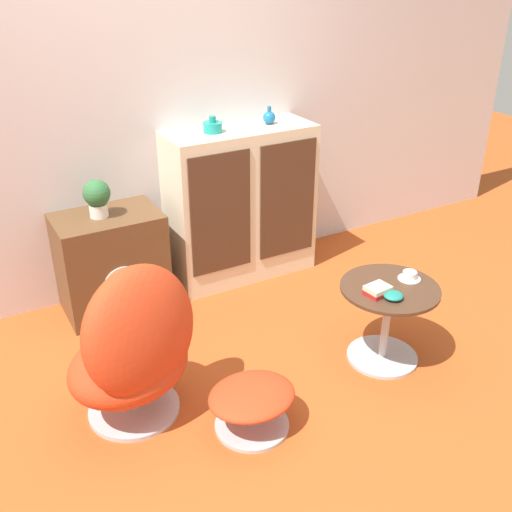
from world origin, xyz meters
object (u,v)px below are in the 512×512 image
at_px(egg_chair, 135,349).
at_px(coffee_table, 387,316).
at_px(book_stack, 378,290).
at_px(bowl, 393,296).
at_px(vase_inner_left, 269,117).
at_px(tv_console, 112,263).
at_px(teacup, 409,276).
at_px(sideboard, 241,204).
at_px(ottoman, 252,401).
at_px(potted_plant, 97,196).
at_px(vase_leftmost, 213,127).

xyz_separation_m(egg_chair, coffee_table, (1.35, -0.22, -0.12)).
distance_m(book_stack, bowl, 0.09).
xyz_separation_m(coffee_table, vase_inner_left, (0.00, 1.29, 0.81)).
relative_size(tv_console, teacup, 5.24).
xyz_separation_m(sideboard, book_stack, (0.10, -1.31, -0.03)).
distance_m(sideboard, egg_chair, 1.56).
relative_size(ottoman, teacup, 3.48).
bearing_deg(ottoman, book_stack, 6.62).
bearing_deg(teacup, bowl, -151.85).
bearing_deg(tv_console, potted_plant, 178.93).
distance_m(potted_plant, teacup, 1.85).
relative_size(egg_chair, vase_inner_left, 7.37).
distance_m(vase_leftmost, book_stack, 1.47).
distance_m(sideboard, book_stack, 1.32).
bearing_deg(sideboard, egg_chair, -136.73).
bearing_deg(potted_plant, sideboard, 0.78).
xyz_separation_m(potted_plant, book_stack, (1.07, -1.30, -0.28)).
bearing_deg(potted_plant, ottoman, -79.08).
xyz_separation_m(ottoman, potted_plant, (-0.27, 1.39, 0.61)).
relative_size(potted_plant, book_stack, 1.69).
distance_m(sideboard, ottoman, 1.61).
distance_m(coffee_table, potted_plant, 1.80).
distance_m(egg_chair, vase_leftmost, 1.58).
relative_size(ottoman, vase_inner_left, 3.68).
bearing_deg(book_stack, ottoman, -173.38).
height_order(coffee_table, vase_inner_left, vase_inner_left).
height_order(egg_chair, vase_leftmost, vase_leftmost).
bearing_deg(vase_inner_left, potted_plant, -179.18).
bearing_deg(vase_inner_left, book_stack, -94.96).
height_order(ottoman, bowl, bowl).
distance_m(tv_console, coffee_table, 1.71).
height_order(ottoman, potted_plant, potted_plant).
distance_m(ottoman, vase_inner_left, 1.92).
xyz_separation_m(ottoman, vase_leftmost, (0.51, 1.41, 0.92)).
height_order(sideboard, teacup, sideboard).
xyz_separation_m(coffee_table, bowl, (-0.07, -0.10, 0.20)).
bearing_deg(tv_console, book_stack, -51.57).
bearing_deg(bowl, potted_plant, 128.95).
distance_m(coffee_table, teacup, 0.25).
bearing_deg(vase_inner_left, tv_console, -179.12).
bearing_deg(teacup, egg_chair, 172.17).
bearing_deg(vase_inner_left, teacup, -83.70).
distance_m(coffee_table, book_stack, 0.24).
relative_size(vase_inner_left, bowl, 1.13).
bearing_deg(book_stack, teacup, 8.86).
bearing_deg(egg_chair, bowl, -14.01).
distance_m(egg_chair, potted_plant, 1.13).
distance_m(tv_console, potted_plant, 0.45).
bearing_deg(teacup, book_stack, -171.14).
xyz_separation_m(ottoman, vase_inner_left, (0.91, 1.41, 0.93)).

